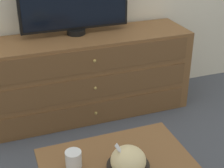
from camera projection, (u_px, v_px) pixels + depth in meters
ground_plane at (75, 98)px, 3.16m from camera, size 12.00×12.00×0.00m
dresser at (87, 76)px, 2.81m from camera, size 1.68×0.47×0.68m
takeout_bowl at (128, 163)px, 1.67m from camera, size 0.21×0.21×0.17m
drink_cup at (74, 160)px, 1.71m from camera, size 0.08×0.08×0.09m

